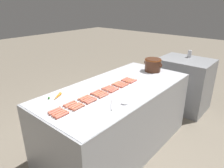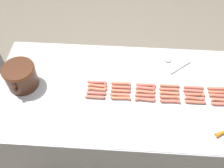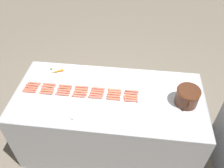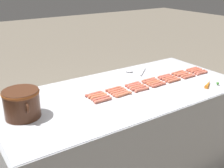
# 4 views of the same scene
# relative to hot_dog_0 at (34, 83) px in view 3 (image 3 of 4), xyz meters

# --- Properties ---
(ground_plane) EXTENTS (20.00, 20.00, 0.00)m
(ground_plane) POSITION_rel_hot_dog_0_xyz_m (0.08, 0.86, -0.90)
(ground_plane) COLOR #756B5B
(griddle_counter) EXTENTS (0.97, 2.06, 0.88)m
(griddle_counter) POSITION_rel_hot_dog_0_xyz_m (0.08, 0.86, -0.45)
(griddle_counter) COLOR #9EA0A5
(griddle_counter) RESTS_ON ground_plane
(hot_dog_0) EXTENTS (0.03, 0.15, 0.02)m
(hot_dog_0) POSITION_rel_hot_dog_0_xyz_m (0.00, 0.00, 0.00)
(hot_dog_0) COLOR #D26B56
(hot_dog_0) RESTS_ON griddle_counter
(hot_dog_1) EXTENTS (0.03, 0.15, 0.02)m
(hot_dog_1) POSITION_rel_hot_dog_0_xyz_m (-0.00, 0.18, 0.00)
(hot_dog_1) COLOR #D36A55
(hot_dog_1) RESTS_ON griddle_counter
(hot_dog_2) EXTENTS (0.02, 0.15, 0.02)m
(hot_dog_2) POSITION_rel_hot_dog_0_xyz_m (0.00, 0.36, 0.00)
(hot_dog_2) COLOR #CB6B4F
(hot_dog_2) RESTS_ON griddle_counter
(hot_dog_3) EXTENTS (0.03, 0.15, 0.02)m
(hot_dog_3) POSITION_rel_hot_dog_0_xyz_m (-0.00, 0.55, 0.00)
(hot_dog_3) COLOR #D36753
(hot_dog_3) RESTS_ON griddle_counter
(hot_dog_4) EXTENTS (0.03, 0.15, 0.02)m
(hot_dog_4) POSITION_rel_hot_dog_0_xyz_m (0.00, 0.73, 0.00)
(hot_dog_4) COLOR #CF6953
(hot_dog_4) RESTS_ON griddle_counter
(hot_dog_5) EXTENTS (0.03, 0.15, 0.02)m
(hot_dog_5) POSITION_rel_hot_dog_0_xyz_m (0.00, 0.91, 0.00)
(hot_dog_5) COLOR #D47250
(hot_dog_5) RESTS_ON griddle_counter
(hot_dog_6) EXTENTS (0.02, 0.15, 0.02)m
(hot_dog_6) POSITION_rel_hot_dog_0_xyz_m (-0.00, 1.10, 0.00)
(hot_dog_6) COLOR #CA6A55
(hot_dog_6) RESTS_ON griddle_counter
(hot_dog_7) EXTENTS (0.02, 0.15, 0.02)m
(hot_dog_7) POSITION_rel_hot_dog_0_xyz_m (0.03, -0.01, 0.00)
(hot_dog_7) COLOR #CE6752
(hot_dog_7) RESTS_ON griddle_counter
(hot_dog_8) EXTENTS (0.03, 0.15, 0.02)m
(hot_dog_8) POSITION_rel_hot_dog_0_xyz_m (0.03, 0.17, 0.00)
(hot_dog_8) COLOR #D57153
(hot_dog_8) RESTS_ON griddle_counter
(hot_dog_9) EXTENTS (0.03, 0.15, 0.02)m
(hot_dog_9) POSITION_rel_hot_dog_0_xyz_m (0.04, 0.37, 0.00)
(hot_dog_9) COLOR #CD664D
(hot_dog_9) RESTS_ON griddle_counter
(hot_dog_10) EXTENTS (0.03, 0.15, 0.02)m
(hot_dog_10) POSITION_rel_hot_dog_0_xyz_m (0.03, 0.55, 0.00)
(hot_dog_10) COLOR #CD6E52
(hot_dog_10) RESTS_ON griddle_counter
(hot_dog_11) EXTENTS (0.02, 0.15, 0.02)m
(hot_dog_11) POSITION_rel_hot_dog_0_xyz_m (0.04, 0.73, 0.00)
(hot_dog_11) COLOR #CF6551
(hot_dog_11) RESTS_ON griddle_counter
(hot_dog_12) EXTENTS (0.03, 0.15, 0.02)m
(hot_dog_12) POSITION_rel_hot_dog_0_xyz_m (0.03, 0.92, 0.00)
(hot_dog_12) COLOR #D26F55
(hot_dog_12) RESTS_ON griddle_counter
(hot_dog_13) EXTENTS (0.02, 0.15, 0.02)m
(hot_dog_13) POSITION_rel_hot_dog_0_xyz_m (0.03, 1.10, 0.00)
(hot_dog_13) COLOR #D56755
(hot_dog_13) RESTS_ON griddle_counter
(hot_dog_14) EXTENTS (0.03, 0.15, 0.02)m
(hot_dog_14) POSITION_rel_hot_dog_0_xyz_m (0.07, -0.01, 0.00)
(hot_dog_14) COLOR #D7684D
(hot_dog_14) RESTS_ON griddle_counter
(hot_dog_15) EXTENTS (0.03, 0.15, 0.02)m
(hot_dog_15) POSITION_rel_hot_dog_0_xyz_m (0.07, 0.18, 0.00)
(hot_dog_15) COLOR #D36A53
(hot_dog_15) RESTS_ON griddle_counter
(hot_dog_16) EXTENTS (0.03, 0.15, 0.02)m
(hot_dog_16) POSITION_rel_hot_dog_0_xyz_m (0.07, 0.36, 0.00)
(hot_dog_16) COLOR #C9684D
(hot_dog_16) RESTS_ON griddle_counter
(hot_dog_17) EXTENTS (0.03, 0.15, 0.02)m
(hot_dog_17) POSITION_rel_hot_dog_0_xyz_m (0.07, 0.55, 0.00)
(hot_dog_17) COLOR #D5724F
(hot_dog_17) RESTS_ON griddle_counter
(hot_dog_18) EXTENTS (0.03, 0.15, 0.02)m
(hot_dog_18) POSITION_rel_hot_dog_0_xyz_m (0.07, 0.73, 0.00)
(hot_dog_18) COLOR #CE7053
(hot_dog_18) RESTS_ON griddle_counter
(hot_dog_19) EXTENTS (0.02, 0.15, 0.02)m
(hot_dog_19) POSITION_rel_hot_dog_0_xyz_m (0.07, 0.92, 0.00)
(hot_dog_19) COLOR #D36A4D
(hot_dog_19) RESTS_ON griddle_counter
(hot_dog_20) EXTENTS (0.03, 0.15, 0.02)m
(hot_dog_20) POSITION_rel_hot_dog_0_xyz_m (0.07, 1.09, 0.00)
(hot_dog_20) COLOR #D2714E
(hot_dog_20) RESTS_ON griddle_counter
(hot_dog_21) EXTENTS (0.03, 0.15, 0.02)m
(hot_dog_21) POSITION_rel_hot_dog_0_xyz_m (0.11, -0.01, 0.00)
(hot_dog_21) COLOR #D5684E
(hot_dog_21) RESTS_ON griddle_counter
(hot_dog_22) EXTENTS (0.03, 0.15, 0.02)m
(hot_dog_22) POSITION_rel_hot_dog_0_xyz_m (0.10, 0.18, 0.00)
(hot_dog_22) COLOR #D36D4D
(hot_dog_22) RESTS_ON griddle_counter
(hot_dog_23) EXTENTS (0.03, 0.15, 0.02)m
(hot_dog_23) POSITION_rel_hot_dog_0_xyz_m (0.10, 0.37, 0.00)
(hot_dog_23) COLOR #D26654
(hot_dog_23) RESTS_ON griddle_counter
(hot_dog_24) EXTENTS (0.03, 0.15, 0.02)m
(hot_dog_24) POSITION_rel_hot_dog_0_xyz_m (0.11, 0.55, 0.00)
(hot_dog_24) COLOR #CD6A53
(hot_dog_24) RESTS_ON griddle_counter
(hot_dog_25) EXTENTS (0.03, 0.15, 0.02)m
(hot_dog_25) POSITION_rel_hot_dog_0_xyz_m (0.11, 0.73, 0.00)
(hot_dog_25) COLOR #D66554
(hot_dog_25) RESTS_ON griddle_counter
(hot_dog_26) EXTENTS (0.03, 0.15, 0.02)m
(hot_dog_26) POSITION_rel_hot_dog_0_xyz_m (0.10, 0.91, 0.00)
(hot_dog_26) COLOR #D4694F
(hot_dog_26) RESTS_ON griddle_counter
(hot_dog_27) EXTENTS (0.03, 0.15, 0.02)m
(hot_dog_27) POSITION_rel_hot_dog_0_xyz_m (0.11, 1.10, 0.00)
(hot_dog_27) COLOR #D66B4D
(hot_dog_27) RESTS_ON griddle_counter
(hot_dog_28) EXTENTS (0.02, 0.15, 0.02)m
(hot_dog_28) POSITION_rel_hot_dog_0_xyz_m (0.14, -0.01, 0.00)
(hot_dog_28) COLOR #D5634E
(hot_dog_28) RESTS_ON griddle_counter
(hot_dog_29) EXTENTS (0.03, 0.15, 0.02)m
(hot_dog_29) POSITION_rel_hot_dog_0_xyz_m (0.14, 0.18, 0.00)
(hot_dog_29) COLOR #CA6A52
(hot_dog_29) RESTS_ON griddle_counter
(hot_dog_30) EXTENTS (0.03, 0.15, 0.02)m
(hot_dog_30) POSITION_rel_hot_dog_0_xyz_m (0.14, 0.36, 0.00)
(hot_dog_30) COLOR #CD6855
(hot_dog_30) RESTS_ON griddle_counter
(hot_dog_31) EXTENTS (0.02, 0.15, 0.02)m
(hot_dog_31) POSITION_rel_hot_dog_0_xyz_m (0.14, 0.54, 0.00)
(hot_dog_31) COLOR #D06D55
(hot_dog_31) RESTS_ON griddle_counter
(hot_dog_32) EXTENTS (0.03, 0.15, 0.02)m
(hot_dog_32) POSITION_rel_hot_dog_0_xyz_m (0.14, 0.72, 0.00)
(hot_dog_32) COLOR #D76450
(hot_dog_32) RESTS_ON griddle_counter
(hot_dog_33) EXTENTS (0.03, 0.15, 0.02)m
(hot_dog_33) POSITION_rel_hot_dog_0_xyz_m (0.14, 0.92, 0.00)
(hot_dog_33) COLOR #D5664D
(hot_dog_33) RESTS_ON griddle_counter
(hot_dog_34) EXTENTS (0.03, 0.15, 0.02)m
(hot_dog_34) POSITION_rel_hot_dog_0_xyz_m (0.14, 1.10, 0.00)
(hot_dog_34) COLOR #D46756
(hot_dog_34) RESTS_ON griddle_counter
(bean_pot) EXTENTS (0.30, 0.24, 0.19)m
(bean_pot) POSITION_rel_hot_dog_0_xyz_m (0.09, 1.67, 0.09)
(bean_pot) COLOR #472616
(bean_pot) RESTS_ON griddle_counter
(serving_spoon) EXTENTS (0.20, 0.23, 0.02)m
(serving_spoon) POSITION_rel_hot_dog_0_xyz_m (0.39, 0.51, -0.00)
(serving_spoon) COLOR #B7B7BC
(serving_spoon) RESTS_ON griddle_counter
(carrot) EXTENTS (0.11, 0.17, 0.03)m
(carrot) POSITION_rel_hot_dog_0_xyz_m (-0.22, 0.18, 0.00)
(carrot) COLOR orange
(carrot) RESTS_ON griddle_counter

